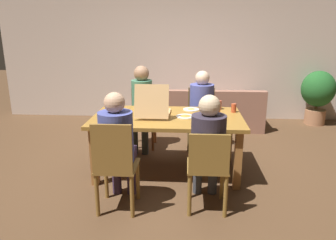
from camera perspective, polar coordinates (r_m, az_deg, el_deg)
ground_plane at (r=4.22m, az=-0.09°, el=-9.00°), size 20.00×20.00×0.00m
back_wall at (r=6.53m, az=1.49°, el=13.28°), size 7.07×0.12×2.95m
dining_table at (r=3.99m, az=-0.09°, el=-0.54°), size 1.84×1.04×0.74m
chair_0 at (r=3.17m, az=-9.37°, el=-7.80°), size 0.40×0.41×0.95m
person_0 at (r=3.23m, az=-8.98°, el=-3.63°), size 0.34×0.51×1.21m
chair_1 at (r=4.96m, az=5.90°, el=1.09°), size 0.42×0.39×0.91m
person_1 at (r=4.79m, az=6.02°, el=2.87°), size 0.36×0.52×1.19m
chair_2 at (r=3.18m, az=7.09°, el=-8.38°), size 0.40×0.41×0.85m
person_2 at (r=3.22m, az=7.10°, el=-3.83°), size 0.34×0.52×1.18m
chair_3 at (r=5.01m, az=-4.44°, el=1.01°), size 0.40×0.40×0.88m
person_3 at (r=4.81m, az=-4.73°, el=3.36°), size 0.31×0.52×1.26m
pizza_box_0 at (r=4.02m, az=-2.58°, el=1.69°), size 0.41×0.54×0.41m
plate_0 at (r=3.93m, az=3.13°, el=0.70°), size 0.23×0.23×0.03m
plate_1 at (r=4.28m, az=4.15°, el=1.93°), size 0.21×0.21×0.03m
drinking_glass_0 at (r=4.35m, az=8.99°, el=2.66°), size 0.07×0.07×0.12m
drinking_glass_1 at (r=4.22m, az=11.61°, el=2.11°), size 0.06×0.06×0.11m
drinking_glass_2 at (r=3.93m, az=8.69°, el=1.25°), size 0.08×0.08×0.12m
couch at (r=6.04m, az=6.96°, el=1.28°), size 1.98×0.91×0.75m
potted_plant at (r=6.71m, az=25.09°, el=4.43°), size 0.62×0.62×1.03m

